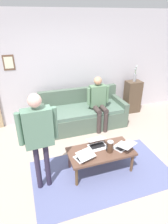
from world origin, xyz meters
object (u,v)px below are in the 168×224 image
object	(u,v)px
coffee_table	(101,153)
french_press	(110,147)
flower_vase	(135,77)
laptop_left	(124,146)
side_shelf	(132,97)
laptop_center	(84,156)
laptop_right	(97,144)
person_seated	(99,100)
person_standing	(38,132)
couch	(83,114)

from	to	relation	value
coffee_table	french_press	bearing A→B (deg)	150.26
flower_vase	laptop_left	bearing A→B (deg)	55.23
french_press	side_shelf	bearing A→B (deg)	-129.47
laptop_center	laptop_right	distance (m)	0.41
laptop_left	laptop_right	size ratio (longest dim) A/B	1.27
flower_vase	laptop_right	bearing A→B (deg)	44.82
laptop_right	side_shelf	bearing A→B (deg)	-135.17
french_press	laptop_right	bearing A→B (deg)	-56.58
flower_vase	person_seated	xyz separation A→B (m)	(1.27, 0.52, -0.32)
laptop_center	person_seated	bearing A→B (deg)	-119.73
laptop_left	person_seated	distance (m)	1.51
laptop_right	laptop_left	bearing A→B (deg)	154.26
laptop_left	person_standing	bearing A→B (deg)	0.30
laptop_left	laptop_right	distance (m)	0.47
person_standing	laptop_right	bearing A→B (deg)	-168.18
coffee_table	side_shelf	xyz separation A→B (m)	(-1.80, -1.95, 0.08)
coffee_table	person_seated	bearing A→B (deg)	-110.42
couch	side_shelf	xyz separation A→B (m)	(-1.60, -0.30, 0.15)
couch	side_shelf	world-z (taller)	side_shelf
couch	person_seated	distance (m)	0.58
french_press	flower_vase	world-z (taller)	flower_vase
laptop_left	side_shelf	size ratio (longest dim) A/B	0.48
laptop_right	person_standing	bearing A→B (deg)	11.82
laptop_center	french_press	xyz separation A→B (m)	(-0.47, -0.02, 0.07)
side_shelf	person_seated	bearing A→B (deg)	22.40
coffee_table	person_standing	distance (m)	1.22
laptop_right	french_press	bearing A→B (deg)	123.42
french_press	flower_vase	distance (m)	2.67
couch	coffee_table	xyz separation A→B (m)	(0.20, 1.65, 0.07)
side_shelf	coffee_table	bearing A→B (deg)	47.23
laptop_center	person_standing	size ratio (longest dim) A/B	0.22
french_press	flower_vase	size ratio (longest dim) A/B	0.55
person_standing	couch	bearing A→B (deg)	-125.47
laptop_right	person_standing	distance (m)	1.18
side_shelf	flower_vase	bearing A→B (deg)	75.03
couch	french_press	xyz separation A→B (m)	(0.07, 1.73, 0.22)
coffee_table	french_press	xyz separation A→B (m)	(-0.13, 0.08, 0.16)
side_shelf	person_standing	xyz separation A→B (m)	(2.82, 2.01, 0.59)
laptop_right	couch	bearing A→B (deg)	-98.14
laptop_center	flower_vase	xyz separation A→B (m)	(-2.14, -2.04, 0.59)
laptop_left	person_seated	bearing A→B (deg)	-94.63
side_shelf	person_seated	distance (m)	1.40
coffee_table	person_standing	xyz separation A→B (m)	(1.02, 0.07, 0.67)
side_shelf	couch	bearing A→B (deg)	10.55
laptop_left	couch	bearing A→B (deg)	-83.12
coffee_table	side_shelf	world-z (taller)	side_shelf
laptop_left	flower_vase	world-z (taller)	flower_vase
coffee_table	flower_vase	xyz separation A→B (m)	(-1.80, -1.95, 0.67)
laptop_right	person_standing	xyz separation A→B (m)	(1.01, 0.21, 0.58)
laptop_left	laptop_right	xyz separation A→B (m)	(0.42, -0.20, 0.00)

